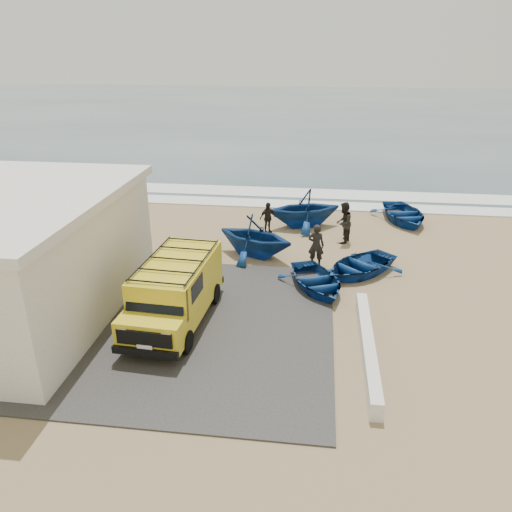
{
  "coord_description": "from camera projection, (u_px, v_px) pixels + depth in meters",
  "views": [
    {
      "loc": [
        3.28,
        -16.12,
        8.73
      ],
      "look_at": [
        1.03,
        1.36,
        1.2
      ],
      "focal_mm": 35.0,
      "sensor_mm": 36.0,
      "label": 1
    }
  ],
  "objects": [
    {
      "name": "boat_near_left",
      "position": [
        317.0,
        281.0,
        19.1
      ],
      "size": [
        3.58,
        4.1,
        0.71
      ],
      "primitive_type": "imported",
      "rotation": [
        0.0,
        0.0,
        0.4
      ],
      "color": "navy",
      "rests_on": "ground"
    },
    {
      "name": "ocean",
      "position": [
        299.0,
        111.0,
        69.59
      ],
      "size": [
        180.0,
        88.0,
        0.01
      ],
      "primitive_type": "cube",
      "color": "#385166",
      "rests_on": "ground"
    },
    {
      "name": "surf_wash",
      "position": [
        266.0,
        192.0,
        31.73
      ],
      "size": [
        180.0,
        2.2,
        0.04
      ],
      "primitive_type": "cube",
      "color": "white",
      "rests_on": "ground"
    },
    {
      "name": "boat_near_right",
      "position": [
        359.0,
        265.0,
        20.39
      ],
      "size": [
        4.35,
        4.39,
        0.75
      ],
      "primitive_type": "imported",
      "rotation": [
        0.0,
        0.0,
        -0.76
      ],
      "color": "navy",
      "rests_on": "ground"
    },
    {
      "name": "slab",
      "position": [
        155.0,
        322.0,
        16.92
      ],
      "size": [
        12.0,
        10.0,
        0.05
      ],
      "primitive_type": "cube",
      "color": "#3A3735",
      "rests_on": "ground"
    },
    {
      "name": "fisherman_back",
      "position": [
        268.0,
        218.0,
        24.67
      ],
      "size": [
        0.94,
        0.89,
        1.56
      ],
      "primitive_type": "imported",
      "rotation": [
        0.0,
        0.0,
        0.72
      ],
      "color": "black",
      "rests_on": "ground"
    },
    {
      "name": "boat_far_right",
      "position": [
        404.0,
        214.0,
        26.36
      ],
      "size": [
        3.6,
        4.49,
        0.83
      ],
      "primitive_type": "imported",
      "rotation": [
        0.0,
        0.0,
        0.2
      ],
      "color": "navy",
      "rests_on": "ground"
    },
    {
      "name": "boat_far_left",
      "position": [
        304.0,
        208.0,
        25.46
      ],
      "size": [
        4.6,
        4.29,
        1.97
      ],
      "primitive_type": "imported",
      "rotation": [
        0.0,
        0.0,
        -1.23
      ],
      "color": "navy",
      "rests_on": "ground"
    },
    {
      "name": "boat_mid_left",
      "position": [
        255.0,
        236.0,
        21.89
      ],
      "size": [
        4.52,
        4.27,
        1.89
      ],
      "primitive_type": "imported",
      "rotation": [
        0.0,
        0.0,
        1.16
      ],
      "color": "navy",
      "rests_on": "ground"
    },
    {
      "name": "parapet",
      "position": [
        368.0,
        347.0,
        15.08
      ],
      "size": [
        0.35,
        6.0,
        0.55
      ],
      "primitive_type": "cube",
      "color": "silver",
      "rests_on": "ground"
    },
    {
      "name": "fisherman_middle",
      "position": [
        344.0,
        223.0,
        23.36
      ],
      "size": [
        1.01,
        1.14,
        1.97
      ],
      "primitive_type": "imported",
      "rotation": [
        0.0,
        0.0,
        -1.9
      ],
      "color": "black",
      "rests_on": "ground"
    },
    {
      "name": "van",
      "position": [
        175.0,
        289.0,
        16.61
      ],
      "size": [
        2.35,
        5.26,
        2.2
      ],
      "rotation": [
        0.0,
        0.0,
        -0.06
      ],
      "color": "yellow",
      "rests_on": "ground"
    },
    {
      "name": "fisherman_front",
      "position": [
        316.0,
        245.0,
        20.88
      ],
      "size": [
        0.72,
        0.51,
        1.86
      ],
      "primitive_type": "imported",
      "rotation": [
        0.0,
        0.0,
        3.05
      ],
      "color": "black",
      "rests_on": "ground"
    },
    {
      "name": "surf_line",
      "position": [
        262.0,
        203.0,
        29.45
      ],
      "size": [
        180.0,
        1.6,
        0.06
      ],
      "primitive_type": "cube",
      "color": "white",
      "rests_on": "ground"
    },
    {
      "name": "ground",
      "position": [
        224.0,
        298.0,
        18.51
      ],
      "size": [
        160.0,
        160.0,
        0.0
      ],
      "primitive_type": "plane",
      "color": "#967E57"
    }
  ]
}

